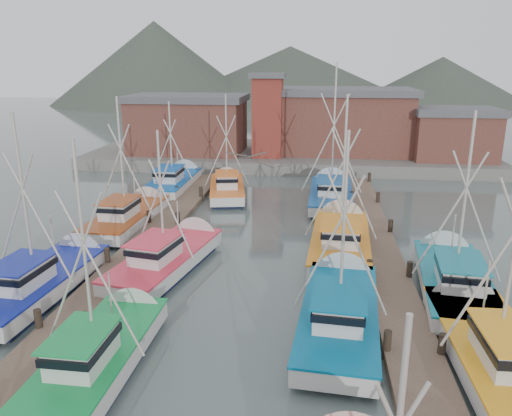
# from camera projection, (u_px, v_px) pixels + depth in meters

# --- Properties ---
(ground) EXTENTS (260.00, 260.00, 0.00)m
(ground) POSITION_uv_depth(u_px,v_px,m) (239.00, 323.00, 21.62)
(ground) COLOR #495856
(ground) RESTS_ON ground
(dock_left) EXTENTS (2.30, 46.00, 1.50)m
(dock_left) POSITION_uv_depth(u_px,v_px,m) (119.00, 273.00, 26.22)
(dock_left) COLOR #4D3A2F
(dock_left) RESTS_ON ground
(dock_right) EXTENTS (2.30, 46.00, 1.50)m
(dock_right) POSITION_uv_depth(u_px,v_px,m) (391.00, 287.00, 24.61)
(dock_right) COLOR #4D3A2F
(dock_right) RESTS_ON ground
(quay) EXTENTS (44.00, 16.00, 1.20)m
(quay) POSITION_uv_depth(u_px,v_px,m) (288.00, 156.00, 56.68)
(quay) COLOR slate
(quay) RESTS_ON ground
(shed_left) EXTENTS (12.72, 8.48, 6.20)m
(shed_left) POSITION_uv_depth(u_px,v_px,m) (188.00, 123.00, 54.98)
(shed_left) COLOR brown
(shed_left) RESTS_ON quay
(shed_center) EXTENTS (14.84, 9.54, 6.90)m
(shed_center) POSITION_uv_depth(u_px,v_px,m) (343.00, 120.00, 54.84)
(shed_center) COLOR brown
(shed_center) RESTS_ON quay
(shed_right) EXTENTS (8.48, 6.36, 5.20)m
(shed_right) POSITION_uv_depth(u_px,v_px,m) (453.00, 133.00, 50.96)
(shed_right) COLOR brown
(shed_right) RESTS_ON quay
(lookout_tower) EXTENTS (3.60, 3.60, 8.50)m
(lookout_tower) POSITION_uv_depth(u_px,v_px,m) (268.00, 115.00, 51.70)
(lookout_tower) COLOR maroon
(lookout_tower) RESTS_ON quay
(distant_hills) EXTENTS (175.00, 140.00, 42.00)m
(distant_hills) POSITION_uv_depth(u_px,v_px,m) (260.00, 102.00, 139.81)
(distant_hills) COLOR #3F483C
(distant_hills) RESTS_ON ground
(boat_4) EXTENTS (3.71, 8.67, 9.34)m
(boat_4) POSITION_uv_depth(u_px,v_px,m) (104.00, 350.00, 18.36)
(boat_4) COLOR #0F1733
(boat_4) RESTS_ON ground
(boat_5) EXTENTS (3.84, 10.03, 9.36)m
(boat_5) POSITION_uv_depth(u_px,v_px,m) (340.00, 310.00, 21.36)
(boat_5) COLOR #0F1733
(boat_5) RESTS_ON ground
(boat_6) EXTENTS (3.99, 9.67, 9.67)m
(boat_6) POSITION_uv_depth(u_px,v_px,m) (45.00, 279.00, 24.35)
(boat_6) COLOR #0F1733
(boat_6) RESTS_ON ground
(boat_7) EXTENTS (4.12, 9.97, 10.04)m
(boat_7) POSITION_uv_depth(u_px,v_px,m) (490.00, 345.00, 18.67)
(boat_7) COLOR #0F1733
(boat_7) RESTS_ON ground
(boat_8) EXTENTS (4.61, 9.79, 8.47)m
(boat_8) POSITION_uv_depth(u_px,v_px,m) (171.00, 256.00, 27.24)
(boat_8) COLOR #0F1733
(boat_8) RESTS_ON ground
(boat_9) EXTENTS (4.16, 10.63, 10.21)m
(boat_9) POSITION_uv_depth(u_px,v_px,m) (340.00, 238.00, 30.02)
(boat_9) COLOR #0F1733
(boat_9) RESTS_ON ground
(boat_10) EXTENTS (3.97, 9.57, 9.62)m
(boat_10) POSITION_uv_depth(u_px,v_px,m) (130.00, 215.00, 34.43)
(boat_10) COLOR #0F1733
(boat_10) RESTS_ON ground
(boat_11) EXTENTS (4.02, 9.95, 9.76)m
(boat_11) POSITION_uv_depth(u_px,v_px,m) (452.00, 278.00, 24.52)
(boat_11) COLOR #0F1733
(boat_11) RESTS_ON ground
(boat_12) EXTENTS (4.17, 9.03, 9.14)m
(boat_12) POSITION_uv_depth(u_px,v_px,m) (227.00, 187.00, 42.03)
(boat_12) COLOR #0F1733
(boat_12) RESTS_ON ground
(boat_13) EXTENTS (4.71, 10.44, 11.82)m
(boat_13) POSITION_uv_depth(u_px,v_px,m) (331.00, 193.00, 40.15)
(boat_13) COLOR #0F1733
(boat_13) RESTS_ON ground
(boat_14) EXTENTS (3.64, 9.75, 8.58)m
(boat_14) POSITION_uv_depth(u_px,v_px,m) (175.00, 181.00, 44.25)
(boat_14) COLOR #0F1733
(boat_14) RESTS_ON ground
(gull_near) EXTENTS (1.54, 0.66, 0.24)m
(gull_near) POSITION_uv_depth(u_px,v_px,m) (246.00, 155.00, 18.70)
(gull_near) COLOR gray
(gull_near) RESTS_ON ground
(gull_far) EXTENTS (1.54, 0.66, 0.24)m
(gull_far) POSITION_uv_depth(u_px,v_px,m) (276.00, 166.00, 23.32)
(gull_far) COLOR gray
(gull_far) RESTS_ON ground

